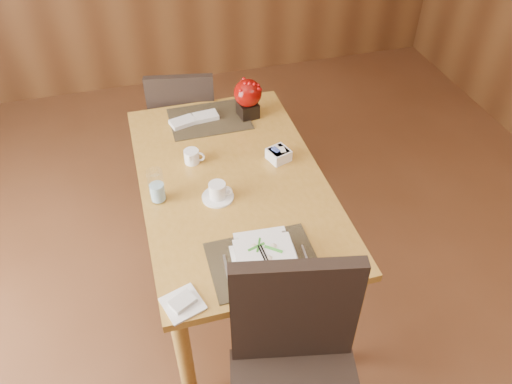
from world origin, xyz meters
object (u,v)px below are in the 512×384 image
object	(u,v)px
dining_table	(233,194)
bread_plate	(183,304)
creamer_jug	(192,156)
coffee_cup	(218,192)
berry_decor	(248,96)
soup_setting	(264,259)
far_chair	(185,123)
water_glass	(157,186)
sugar_caddy	(279,155)
near_chair	(296,372)

from	to	relation	value
dining_table	bread_plate	distance (m)	0.77
creamer_jug	bread_plate	world-z (taller)	creamer_jug
coffee_cup	creamer_jug	world-z (taller)	coffee_cup
berry_decor	coffee_cup	bearing A→B (deg)	-116.79
creamer_jug	soup_setting	bearing A→B (deg)	-54.68
soup_setting	bread_plate	distance (m)	0.37
dining_table	bread_plate	xyz separation A→B (m)	(-0.36, -0.67, 0.10)
dining_table	berry_decor	world-z (taller)	berry_decor
dining_table	creamer_jug	bearing A→B (deg)	131.23
dining_table	coffee_cup	world-z (taller)	coffee_cup
coffee_cup	berry_decor	xyz separation A→B (m)	(0.32, 0.63, 0.10)
coffee_cup	far_chair	xyz separation A→B (m)	(-0.01, 1.02, -0.27)
coffee_cup	berry_decor	distance (m)	0.72
water_glass	creamer_jug	distance (m)	0.32
sugar_caddy	near_chair	bearing A→B (deg)	-104.00
soup_setting	coffee_cup	bearing A→B (deg)	105.79
soup_setting	sugar_caddy	xyz separation A→B (m)	(0.27, 0.67, -0.02)
far_chair	dining_table	bearing A→B (deg)	107.57
near_chair	soup_setting	bearing A→B (deg)	103.16
coffee_cup	far_chair	world-z (taller)	far_chair
coffee_cup	berry_decor	world-z (taller)	berry_decor
berry_decor	dining_table	bearing A→B (deg)	-113.13
water_glass	near_chair	size ratio (longest dim) A/B	0.16
bread_plate	far_chair	distance (m)	1.61
coffee_cup	bread_plate	world-z (taller)	coffee_cup
dining_table	soup_setting	size ratio (longest dim) A/B	5.46
coffee_cup	near_chair	bearing A→B (deg)	-83.37
far_chair	creamer_jug	bearing A→B (deg)	96.06
soup_setting	far_chair	xyz separation A→B (m)	(-0.10, 1.48, -0.29)
creamer_jug	near_chair	world-z (taller)	near_chair
water_glass	coffee_cup	bearing A→B (deg)	-13.03
creamer_jug	bread_plate	size ratio (longest dim) A/B	0.70
coffee_cup	water_glass	xyz separation A→B (m)	(-0.27, 0.06, 0.05)
soup_setting	berry_decor	xyz separation A→B (m)	(0.23, 1.10, 0.08)
dining_table	creamer_jug	xyz separation A→B (m)	(-0.17, 0.19, 0.13)
creamer_jug	near_chair	distance (m)	1.20
creamer_jug	far_chair	bearing A→B (deg)	108.64
bread_plate	berry_decor	bearing A→B (deg)	63.95
dining_table	far_chair	size ratio (longest dim) A/B	1.64
dining_table	water_glass	distance (m)	0.42
water_glass	bread_plate	world-z (taller)	water_glass
soup_setting	bread_plate	world-z (taller)	soup_setting
near_chair	far_chair	bearing A→B (deg)	105.46
soup_setting	near_chair	xyz separation A→B (m)	(0.01, -0.40, -0.20)
water_glass	far_chair	world-z (taller)	water_glass
near_chair	far_chair	distance (m)	1.89
dining_table	far_chair	bearing A→B (deg)	96.75
sugar_caddy	water_glass	bearing A→B (deg)	-167.76
water_glass	bread_plate	size ratio (longest dim) A/B	1.22
berry_decor	far_chair	size ratio (longest dim) A/B	0.26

